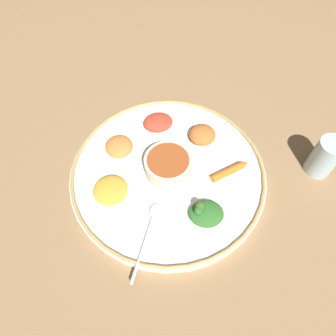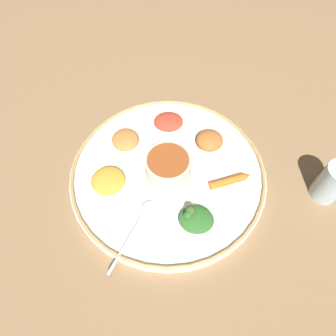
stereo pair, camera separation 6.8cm
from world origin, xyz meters
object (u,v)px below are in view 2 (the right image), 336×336
(center_bowl, at_px, (168,165))
(carrot_near_spoon, at_px, (230,181))
(greens_pile, at_px, (195,218))
(spoon, at_px, (137,224))
(drinking_glass, at_px, (331,184))

(center_bowl, height_order, carrot_near_spoon, center_bowl)
(greens_pile, bearing_deg, center_bowl, -42.45)
(spoon, height_order, greens_pile, greens_pile)
(center_bowl, relative_size, spoon, 0.61)
(center_bowl, bearing_deg, greens_pile, 137.55)
(center_bowl, xyz_separation_m, carrot_near_spoon, (-0.14, -0.03, -0.02))
(center_bowl, relative_size, drinking_glass, 1.08)
(spoon, height_order, drinking_glass, drinking_glass)
(carrot_near_spoon, bearing_deg, greens_pile, 71.19)
(carrot_near_spoon, xyz_separation_m, drinking_glass, (-0.20, -0.07, 0.02))
(spoon, relative_size, carrot_near_spoon, 2.03)
(greens_pile, xyz_separation_m, carrot_near_spoon, (-0.04, -0.12, -0.00))
(greens_pile, height_order, carrot_near_spoon, greens_pile)
(spoon, bearing_deg, carrot_near_spoon, -130.74)
(spoon, xyz_separation_m, drinking_glass, (-0.35, -0.24, 0.02))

